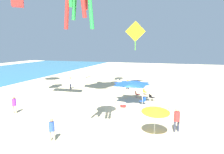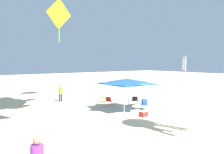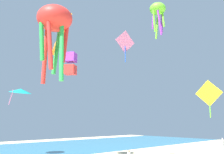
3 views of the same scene
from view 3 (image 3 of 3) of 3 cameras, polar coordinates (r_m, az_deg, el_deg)
kite_octopus_red at (r=15.10m, az=-13.54°, el=12.55°), size 2.11×2.11×4.69m
kite_diamond_yellow at (r=30.89m, az=22.13°, el=-3.87°), size 0.75×3.08×4.49m
kite_delta_teal at (r=42.20m, az=-20.99°, el=-3.07°), size 3.65×3.71×3.02m
kite_box_purple at (r=29.82m, az=-9.89°, el=3.17°), size 1.79×1.79×2.71m
kite_parafoil_orange at (r=25.42m, az=-12.08°, el=9.64°), size 2.12×5.23×3.26m
kite_octopus_lime at (r=30.58m, az=10.85°, el=15.32°), size 1.94×1.94×4.31m
kite_diamond_pink at (r=35.06m, az=3.15°, el=8.18°), size 3.27×0.70×4.75m
kite_delta_blue at (r=36.47m, az=-12.07°, el=14.70°), size 4.44×4.46×2.66m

